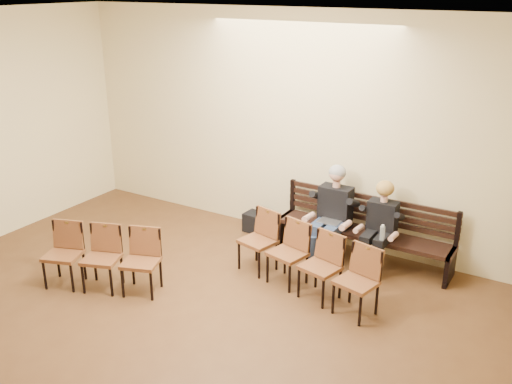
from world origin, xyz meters
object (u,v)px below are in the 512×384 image
(bag, at_px, (258,223))
(water_bottle, at_px, (382,241))
(laptop, at_px, (329,224))
(chair_row_back, at_px, (303,261))
(seated_man, at_px, (332,213))
(chair_row_front, at_px, (101,259))
(seated_woman, at_px, (379,230))
(bench, at_px, (362,245))

(bag, bearing_deg, water_bottle, -11.42)
(bag, bearing_deg, laptop, -12.69)
(laptop, xyz_separation_m, chair_row_back, (0.08, -0.98, -0.13))
(seated_man, bearing_deg, chair_row_front, -132.08)
(seated_man, height_order, laptop, seated_man)
(laptop, relative_size, water_bottle, 1.40)
(seated_woman, height_order, laptop, seated_woman)
(seated_woman, bearing_deg, seated_man, 180.00)
(bench, height_order, water_bottle, water_bottle)
(water_bottle, bearing_deg, bag, 168.58)
(bench, xyz_separation_m, seated_woman, (0.28, -0.12, 0.35))
(seated_man, height_order, chair_row_front, seated_man)
(seated_man, xyz_separation_m, laptop, (0.02, -0.13, -0.13))
(laptop, distance_m, water_bottle, 0.84)
(bench, relative_size, bag, 6.16)
(seated_man, distance_m, bag, 1.49)
(chair_row_back, bearing_deg, laptop, 107.76)
(bench, bearing_deg, chair_row_back, -105.61)
(laptop, xyz_separation_m, water_bottle, (0.83, -0.14, -0.00))
(bench, bearing_deg, chair_row_front, -135.91)
(laptop, relative_size, chair_row_front, 0.20)
(laptop, relative_size, chair_row_back, 0.15)
(laptop, height_order, water_bottle, laptop)
(seated_man, relative_size, laptop, 4.44)
(chair_row_front, height_order, chair_row_back, chair_row_back)
(chair_row_back, bearing_deg, water_bottle, 61.30)
(seated_woman, height_order, chair_row_back, seated_woman)
(seated_man, bearing_deg, laptop, -83.56)
(seated_man, height_order, bag, seated_man)
(bag, bearing_deg, chair_row_back, -41.32)
(seated_man, height_order, water_bottle, seated_man)
(chair_row_front, bearing_deg, bag, 52.37)
(bench, relative_size, chair_row_back, 1.24)
(seated_man, xyz_separation_m, chair_row_front, (-2.20, -2.43, -0.26))
(water_bottle, distance_m, chair_row_front, 3.74)
(seated_woman, height_order, water_bottle, seated_woman)
(seated_man, distance_m, water_bottle, 0.90)
(bench, bearing_deg, bag, 178.13)
(chair_row_front, bearing_deg, bench, 23.97)
(bench, xyz_separation_m, bag, (-1.81, 0.06, -0.07))
(chair_row_front, bearing_deg, chair_row_back, 9.85)
(bag, distance_m, chair_row_back, 1.97)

